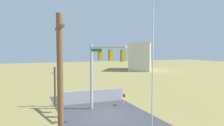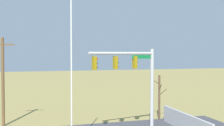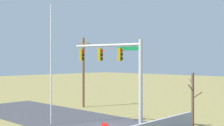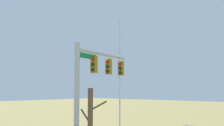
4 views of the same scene
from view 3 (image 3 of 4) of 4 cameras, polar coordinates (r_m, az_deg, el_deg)
road_surface at (r=25.86m, az=-7.48°, el=-10.86°), size 28.00×8.00×0.01m
signal_mast at (r=21.77m, az=1.62°, el=-0.72°), size 5.59×1.52×6.58m
flagpole at (r=24.10m, az=-11.64°, el=-0.27°), size 0.10×0.10×9.55m
utility_pole at (r=32.57m, az=-5.51°, el=-1.56°), size 1.90×0.26×7.57m
bare_tree at (r=22.74m, az=15.26°, el=-6.93°), size 1.27×1.02×4.19m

